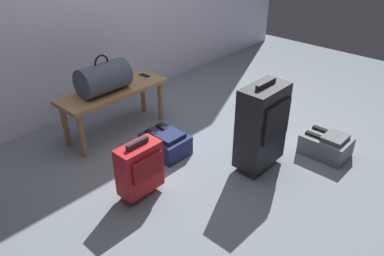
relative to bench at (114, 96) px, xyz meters
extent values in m
plane|color=slate|center=(0.40, -0.96, -0.37)|extent=(6.60, 6.60, 0.00)
cube|color=#A87A4C|center=(0.00, 0.00, 0.05)|extent=(1.00, 0.36, 0.04)
cylinder|color=#A87A4C|center=(-0.44, -0.13, -0.17)|extent=(0.05, 0.05, 0.40)
cylinder|color=#A87A4C|center=(0.44, -0.13, -0.17)|extent=(0.05, 0.05, 0.40)
cylinder|color=#A87A4C|center=(-0.44, 0.13, -0.17)|extent=(0.05, 0.05, 0.40)
cylinder|color=#A87A4C|center=(0.44, 0.13, -0.17)|extent=(0.05, 0.05, 0.40)
cylinder|color=#475160|center=(-0.08, 0.00, 0.20)|extent=(0.44, 0.26, 0.26)
torus|color=black|center=(-0.08, 0.00, 0.34)|extent=(0.14, 0.02, 0.14)
cube|color=silver|center=(0.39, 0.02, 0.07)|extent=(0.07, 0.14, 0.01)
cube|color=black|center=(0.39, 0.02, 0.08)|extent=(0.06, 0.13, 0.00)
cube|color=black|center=(0.44, -1.28, 0.01)|extent=(0.40, 0.23, 0.65)
cube|color=black|center=(0.44, -1.40, 0.09)|extent=(0.32, 0.02, 0.29)
cube|color=#262628|center=(0.44, -1.28, 0.35)|extent=(0.23, 0.03, 0.04)
cylinder|color=black|center=(0.30, -1.20, -0.34)|extent=(0.02, 0.05, 0.05)
cylinder|color=black|center=(0.58, -1.20, -0.34)|extent=(0.02, 0.05, 0.05)
cube|color=red|center=(-0.44, -0.86, -0.13)|extent=(0.32, 0.16, 0.37)
cube|color=maroon|center=(-0.44, -0.95, -0.09)|extent=(0.26, 0.02, 0.17)
cube|color=#262628|center=(-0.44, -0.86, 0.07)|extent=(0.18, 0.03, 0.04)
cylinder|color=black|center=(-0.55, -0.80, -0.34)|extent=(0.02, 0.05, 0.05)
cylinder|color=black|center=(-0.33, -0.80, -0.34)|extent=(0.02, 0.05, 0.05)
cube|color=navy|center=(0.07, -0.59, -0.28)|extent=(0.28, 0.38, 0.17)
cube|color=#182045|center=(0.07, -0.65, -0.18)|extent=(0.21, 0.17, 0.04)
cube|color=black|center=(0.00, -0.52, -0.19)|extent=(0.04, 0.19, 0.02)
cube|color=black|center=(0.13, -0.52, -0.19)|extent=(0.04, 0.19, 0.02)
cube|color=slate|center=(0.97, -1.60, -0.28)|extent=(0.28, 0.38, 0.17)
cube|color=#515559|center=(0.97, -1.67, -0.18)|extent=(0.21, 0.17, 0.04)
cube|color=black|center=(0.91, -1.53, -0.19)|extent=(0.04, 0.19, 0.02)
cube|color=black|center=(1.03, -1.53, -0.19)|extent=(0.04, 0.19, 0.02)
camera|label=1|loc=(-1.76, -2.59, 1.43)|focal=35.08mm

